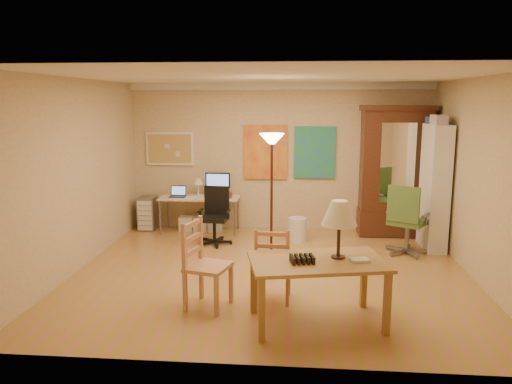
# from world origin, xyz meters

# --- Properties ---
(floor) EXTENTS (5.50, 5.50, 0.00)m
(floor) POSITION_xyz_m (0.00, 0.00, 0.00)
(floor) COLOR #A7843B
(floor) RESTS_ON ground
(crown_molding) EXTENTS (5.50, 0.08, 0.12)m
(crown_molding) POSITION_xyz_m (0.00, 2.46, 2.64)
(crown_molding) COLOR white
(crown_molding) RESTS_ON floor
(corkboard) EXTENTS (0.90, 0.04, 0.62)m
(corkboard) POSITION_xyz_m (-2.05, 2.47, 1.50)
(corkboard) COLOR tan
(corkboard) RESTS_ON floor
(art_panel_left) EXTENTS (0.80, 0.04, 1.00)m
(art_panel_left) POSITION_xyz_m (-0.25, 2.47, 1.45)
(art_panel_left) COLOR yellow
(art_panel_left) RESTS_ON floor
(art_panel_right) EXTENTS (0.75, 0.04, 0.95)m
(art_panel_right) POSITION_xyz_m (0.65, 2.47, 1.45)
(art_panel_right) COLOR teal
(art_panel_right) RESTS_ON floor
(dining_table) EXTENTS (1.57, 1.13, 1.34)m
(dining_table) POSITION_xyz_m (0.66, -1.53, 0.85)
(dining_table) COLOR olive
(dining_table) RESTS_ON floor
(ladder_chair_back) EXTENTS (0.44, 0.42, 0.92)m
(ladder_chair_back) POSITION_xyz_m (0.08, -0.99, 0.43)
(ladder_chair_back) COLOR #A2744A
(ladder_chair_back) RESTS_ON floor
(ladder_chair_left) EXTENTS (0.57, 0.58, 1.04)m
(ladder_chair_left) POSITION_xyz_m (-0.70, -1.23, 0.48)
(ladder_chair_left) COLOR #A2744A
(ladder_chair_left) RESTS_ON floor
(torchiere_lamp) EXTENTS (0.35, 0.35, 1.94)m
(torchiere_lamp) POSITION_xyz_m (-0.01, 0.25, 1.55)
(torchiere_lamp) COLOR #3F2119
(torchiere_lamp) RESTS_ON floor
(computer_desk) EXTENTS (1.44, 0.63, 1.09)m
(computer_desk) POSITION_xyz_m (-1.40, 2.15, 0.40)
(computer_desk) COLOR beige
(computer_desk) RESTS_ON floor
(office_chair_black) EXTENTS (0.59, 0.59, 0.96)m
(office_chair_black) POSITION_xyz_m (-1.03, 1.37, 0.26)
(office_chair_black) COLOR black
(office_chair_black) RESTS_ON floor
(office_chair_green) EXTENTS (0.70, 0.70, 1.11)m
(office_chair_green) POSITION_xyz_m (2.06, 1.05, 0.30)
(office_chair_green) COLOR slate
(office_chair_green) RESTS_ON floor
(drawer_cart) EXTENTS (0.31, 0.37, 0.62)m
(drawer_cart) POSITION_xyz_m (-2.44, 2.20, 0.31)
(drawer_cart) COLOR slate
(drawer_cart) RESTS_ON floor
(armoire) EXTENTS (1.25, 0.59, 2.31)m
(armoire) POSITION_xyz_m (2.05, 2.24, 1.00)
(armoire) COLOR #341A0E
(armoire) RESTS_ON floor
(bookshelf) EXTENTS (0.30, 0.81, 2.02)m
(bookshelf) POSITION_xyz_m (2.55, 1.44, 1.00)
(bookshelf) COLOR white
(bookshelf) RESTS_ON floor
(wastebin) EXTENTS (0.33, 0.33, 0.41)m
(wastebin) POSITION_xyz_m (0.36, 1.66, 0.20)
(wastebin) COLOR silver
(wastebin) RESTS_ON floor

